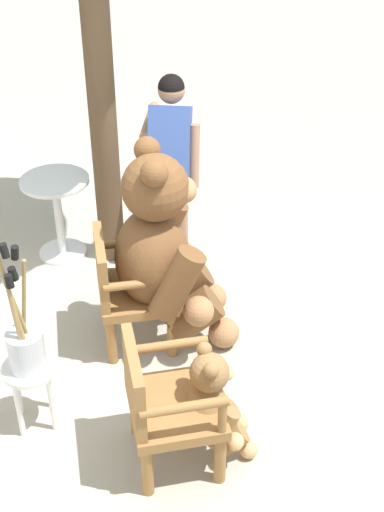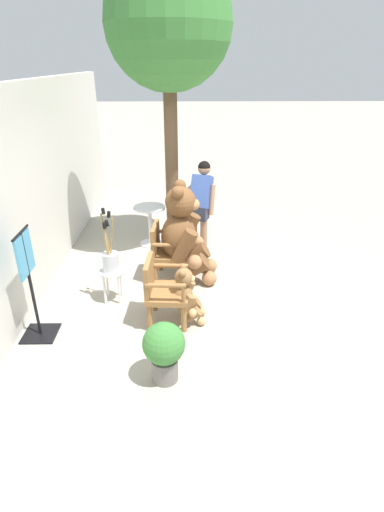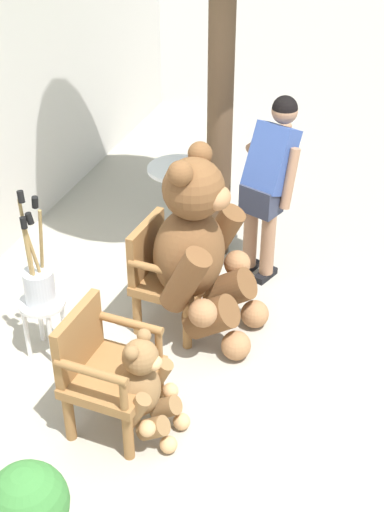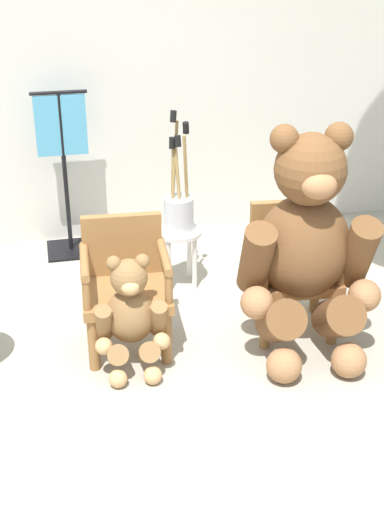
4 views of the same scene
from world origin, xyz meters
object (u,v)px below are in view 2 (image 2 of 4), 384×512
teddy_bear_small (186,295)px  wooden_chair_left (163,289)px  person_visitor (201,201)px  white_stool (112,277)px  round_side_table (150,221)px  clothing_display_stand (30,283)px  patio_tree (172,29)px  potted_plant (164,348)px  wooden_chair_right (167,250)px  brush_bucket (110,258)px  teddy_bear_large (184,234)px

teddy_bear_small → wooden_chair_left: bearing=88.8°
teddy_bear_small → person_visitor: bearing=-7.0°
white_stool → round_side_table: size_ratio=0.64×
teddy_bear_small → round_side_table: size_ratio=1.07×
wooden_chair_left → clothing_display_stand: bearing=100.8°
wooden_chair_left → person_visitor: size_ratio=0.56×
person_visitor → round_side_table: person_visitor is taller
teddy_bear_small → patio_tree: bearing=4.3°
teddy_bear_small → potted_plant: teddy_bear_small is taller
wooden_chair_left → wooden_chair_right: 1.13m
brush_bucket → teddy_bear_large: bearing=-57.6°
patio_tree → clothing_display_stand: (-2.62, 1.61, -2.71)m
person_visitor → white_stool: bearing=141.5°
wooden_chair_right → teddy_bear_large: bearing=-92.6°
wooden_chair_left → person_visitor: (2.09, -0.54, 0.46)m
wooden_chair_right → round_side_table: size_ratio=1.19×
brush_bucket → round_side_table: bearing=-11.3°
wooden_chair_left → round_side_table: bearing=8.4°
potted_plant → white_stool: bearing=26.7°
round_side_table → potted_plant: (-3.43, -0.41, -0.05)m
teddy_bear_small → clothing_display_stand: clothing_display_stand is taller
white_stool → brush_bucket: size_ratio=0.51×
teddy_bear_large → person_visitor: bearing=-16.1°
brush_bucket → patio_tree: (1.84, -0.83, 2.79)m
teddy_bear_large → potted_plant: teddy_bear_large is taller
clothing_display_stand → person_visitor: bearing=-40.7°
wooden_chair_right → teddy_bear_large: teddy_bear_large is taller
potted_plant → wooden_chair_right: bearing=1.6°
person_visitor → white_stool: size_ratio=3.36×
white_stool → brush_bucket: brush_bucket is taller
teddy_bear_small → brush_bucket: size_ratio=0.85×
wooden_chair_left → person_visitor: 2.20m
teddy_bear_large → brush_bucket: 1.17m
teddy_bear_large → wooden_chair_right: bearing=87.4°
wooden_chair_right → white_stool: (-0.64, 0.72, -0.11)m
person_visitor → white_stool: 2.10m
white_stool → teddy_bear_small: bearing=-116.6°
clothing_display_stand → potted_plant: bearing=-116.5°
white_stool → patio_tree: bearing=-24.4°
wooden_chair_left → teddy_bear_small: bearing=-91.2°
wooden_chair_left → patio_tree: patio_tree is taller
wooden_chair_right → brush_bucket: (-0.64, 0.72, 0.18)m
round_side_table → patio_tree: bearing=-94.5°
wooden_chair_right → patio_tree: bearing=-5.2°
brush_bucket → clothing_display_stand: brush_bucket is taller
white_stool → brush_bucket: bearing=125.7°
wooden_chair_right → clothing_display_stand: (-1.42, 1.50, 0.26)m
teddy_bear_large → patio_tree: 2.96m
teddy_bear_small → white_stool: teddy_bear_small is taller
patio_tree → clothing_display_stand: 4.10m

